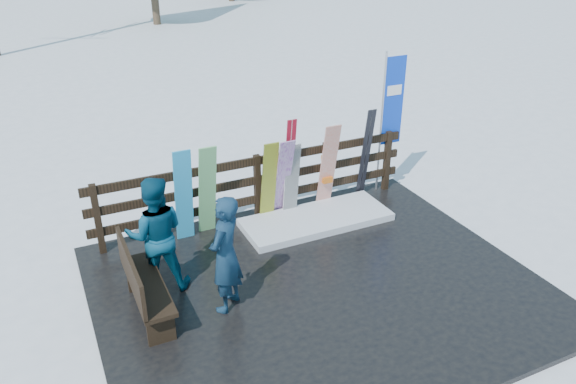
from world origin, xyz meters
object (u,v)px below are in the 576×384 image
snowboard_0 (184,196)px  snowboard_2 (269,182)px  snowboard_3 (283,179)px  snowboard_4 (292,181)px  snowboard_5 (328,167)px  bench (141,283)px  person_front (225,254)px  person_back (156,235)px  snowboard_1 (207,191)px  rental_flag (390,107)px

snowboard_0 → snowboard_2: size_ratio=1.07×
snowboard_3 → snowboard_4: 0.17m
snowboard_4 → snowboard_5: snowboard_5 is taller
snowboard_2 → snowboard_4: snowboard_2 is taller
bench → snowboard_3: 3.15m
bench → snowboard_2: size_ratio=1.01×
snowboard_4 → person_front: bearing=-134.4°
snowboard_2 → person_back: 2.36m
snowboard_3 → person_back: bearing=-156.2°
snowboard_2 → snowboard_5: (1.11, -0.00, 0.06)m
snowboard_5 → snowboard_1: bearing=180.0°
rental_flag → person_front: bearing=-151.3°
person_front → rental_flag: bearing=164.8°
snowboard_4 → rental_flag: rental_flag is taller
snowboard_2 → person_front: (-1.42, -1.87, 0.08)m
person_back → snowboard_2: bearing=-139.9°
bench → person_front: 1.12m
snowboard_4 → rental_flag: 2.30m
bench → person_back: bearing=57.4°
bench → snowboard_4: size_ratio=1.10×
rental_flag → person_front: rental_flag is taller
bench → rental_flag: bearing=20.6°
bench → snowboard_0: bearing=57.2°
snowboard_0 → person_back: bearing=-122.9°
snowboard_0 → snowboard_3: snowboard_0 is taller
person_front → bench: bearing=-58.9°
snowboard_1 → snowboard_3: size_ratio=1.07×
snowboard_4 → rental_flag: (2.08, 0.27, 0.93)m
snowboard_5 → person_front: 3.14m
snowboard_0 → person_back: 1.25m
snowboard_0 → snowboard_5: (2.54, -0.00, 0.01)m
bench → person_back: size_ratio=0.90×
snowboard_5 → person_back: (-3.22, -1.05, 0.04)m
snowboard_5 → person_back: size_ratio=0.97×
snowboard_4 → snowboard_5: 0.70m
snowboard_2 → snowboard_5: bearing=-0.0°
snowboard_1 → rental_flag: (3.55, 0.27, 0.81)m
snowboard_0 → snowboard_1: (0.38, -0.00, 0.01)m
snowboard_1 → bench: bearing=-131.5°
snowboard_0 → person_front: size_ratio=0.98×
snowboard_2 → snowboard_3: size_ratio=0.98×
snowboard_0 → snowboard_2: snowboard_0 is taller
bench → person_back: (0.35, 0.54, 0.32)m
snowboard_0 → snowboard_1: bearing=-0.0°
bench → snowboard_1: size_ratio=0.92×
bench → snowboard_0: size_ratio=0.94×
snowboard_1 → person_front: bearing=-101.1°
rental_flag → person_back: size_ratio=1.56×
bench → snowboard_1: snowboard_1 is taller
snowboard_3 → rental_flag: bearing=6.9°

